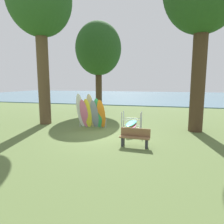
% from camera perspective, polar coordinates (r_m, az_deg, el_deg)
% --- Properties ---
extents(ground_plane, '(80.00, 80.00, 0.00)m').
position_cam_1_polar(ground_plane, '(11.73, -1.84, -6.26)').
color(ground_plane, '#566B38').
extents(lake_water, '(80.00, 36.00, 0.10)m').
position_cam_1_polar(lake_water, '(42.97, 9.98, 4.50)').
color(lake_water, slate).
rests_on(lake_water, ground).
extents(tree_foreground_left, '(4.30, 4.30, 10.97)m').
position_cam_1_polar(tree_foreground_left, '(16.02, -19.81, 27.26)').
color(tree_foreground_left, brown).
rests_on(tree_foreground_left, ground).
extents(tree_mid_behind, '(4.55, 4.55, 8.88)m').
position_cam_1_polar(tree_mid_behind, '(20.96, -3.88, 17.30)').
color(tree_mid_behind, '#42301E').
rests_on(tree_mid_behind, ground).
extents(leaning_board_pile, '(1.96, 0.91, 2.29)m').
position_cam_1_polar(leaning_board_pile, '(13.02, -6.05, -0.26)').
color(leaning_board_pile, white).
rests_on(leaning_board_pile, ground).
extents(board_storage_rack, '(1.15, 2.13, 1.25)m').
position_cam_1_polar(board_storage_rack, '(12.06, 5.50, -3.47)').
color(board_storage_rack, '#9EA0A5').
rests_on(board_storage_rack, ground).
extents(park_bench, '(1.42, 0.49, 0.85)m').
position_cam_1_polar(park_bench, '(9.51, 6.50, -7.05)').
color(park_bench, '#2D2D33').
rests_on(park_bench, ground).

